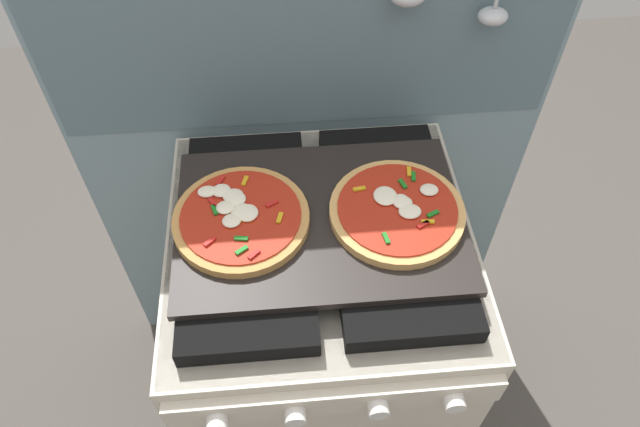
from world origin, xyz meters
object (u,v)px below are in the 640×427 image
object	(u,v)px
stove	(320,335)
pizza_left	(241,217)
baking_tray	(320,220)
pizza_right	(397,210)

from	to	relation	value
stove	pizza_left	distance (m)	0.50
baking_tray	pizza_left	size ratio (longest dim) A/B	2.13
baking_tray	stove	bearing A→B (deg)	-90.00
baking_tray	pizza_right	world-z (taller)	pizza_right
pizza_left	pizza_right	world-z (taller)	same
stove	pizza_right	world-z (taller)	pizza_right
baking_tray	pizza_left	xyz separation A→B (m)	(-0.15, 0.00, 0.02)
stove	pizza_left	size ratio (longest dim) A/B	3.55
baking_tray	pizza_left	world-z (taller)	pizza_left
pizza_left	pizza_right	distance (m)	0.29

